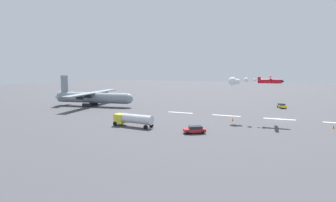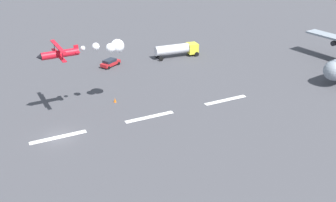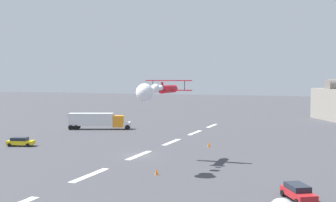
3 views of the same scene
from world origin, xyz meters
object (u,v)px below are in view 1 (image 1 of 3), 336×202
at_px(traffic_cone_far, 233,119).
at_px(followme_car_yellow, 282,106).
at_px(traffic_cone_near, 334,127).
at_px(stunt_biplane_red, 248,81).
at_px(fuel_tanker_truck, 133,119).
at_px(airport_staff_sedan, 195,129).
at_px(cargo_transport_plane, 95,97).

bearing_deg(traffic_cone_far, followme_car_yellow, -110.60).
bearing_deg(traffic_cone_near, stunt_biplane_red, -5.45).
height_order(fuel_tanker_truck, airport_staff_sedan, fuel_tanker_truck).
xyz_separation_m(traffic_cone_near, traffic_cone_far, (22.30, -0.35, 0.00)).
bearing_deg(traffic_cone_far, stunt_biplane_red, -155.42).
distance_m(fuel_tanker_truck, followme_car_yellow, 55.97).
height_order(cargo_transport_plane, stunt_biplane_red, stunt_biplane_red).
height_order(stunt_biplane_red, fuel_tanker_truck, stunt_biplane_red).
relative_size(followme_car_yellow, airport_staff_sedan, 1.03).
bearing_deg(cargo_transport_plane, traffic_cone_far, 169.75).
relative_size(airport_staff_sedan, traffic_cone_far, 6.32).
height_order(followme_car_yellow, airport_staff_sedan, same).
relative_size(stunt_biplane_red, traffic_cone_near, 17.85).
distance_m(fuel_tanker_truck, traffic_cone_near, 45.13).
height_order(cargo_transport_plane, traffic_cone_far, cargo_transport_plane).
relative_size(cargo_transport_plane, traffic_cone_near, 42.01).
bearing_deg(cargo_transport_plane, airport_staff_sedan, 150.19).
distance_m(traffic_cone_near, traffic_cone_far, 22.31).
xyz_separation_m(airport_staff_sedan, traffic_cone_near, (-27.13, -16.55, -0.44)).
bearing_deg(stunt_biplane_red, traffic_cone_far, 24.58).
xyz_separation_m(followme_car_yellow, airport_staff_sedan, (16.20, 47.17, -0.00)).
xyz_separation_m(cargo_transport_plane, traffic_cone_near, (-72.44, 9.41, -2.87)).
distance_m(followme_car_yellow, airport_staff_sedan, 49.87).
height_order(followme_car_yellow, traffic_cone_near, followme_car_yellow).
distance_m(stunt_biplane_red, traffic_cone_far, 10.43).
relative_size(cargo_transport_plane, stunt_biplane_red, 2.35).
relative_size(stunt_biplane_red, fuel_tanker_truck, 1.35).
height_order(airport_staff_sedan, traffic_cone_far, airport_staff_sedan).
distance_m(cargo_transport_plane, followme_car_yellow, 65.11).
bearing_deg(traffic_cone_near, airport_staff_sedan, 31.38).
distance_m(cargo_transport_plane, fuel_tanker_truck, 39.30).
distance_m(stunt_biplane_red, followme_car_yellow, 31.36).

